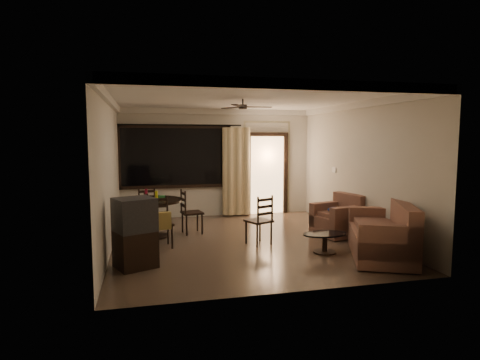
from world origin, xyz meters
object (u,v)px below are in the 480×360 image
object	(u,v)px
sofa	(385,236)
side_chair	(259,230)
dining_chair_east	(192,220)
dining_chair_west	(138,226)
tv_cabinet	(135,233)
dining_table	(152,208)
coffee_table	(325,240)
dining_chair_north	(146,217)
armchair	(339,219)
dining_chair_south	(161,231)

from	to	relation	value
sofa	side_chair	distance (m)	2.29
dining_chair_east	dining_chair_west	bearing A→B (deg)	94.31
dining_chair_east	side_chair	bearing A→B (deg)	-145.23
tv_cabinet	side_chair	distance (m)	2.47
dining_table	dining_chair_east	bearing A→B (deg)	9.29
coffee_table	dining_chair_north	bearing A→B (deg)	139.20
dining_chair_west	side_chair	xyz separation A→B (m)	(2.28, -0.93, 0.00)
tv_cabinet	armchair	size ratio (longest dim) A/B	1.09
dining_chair_north	dining_chair_south	bearing A→B (deg)	90.00
side_chair	sofa	bearing A→B (deg)	122.07
tv_cabinet	sofa	xyz separation A→B (m)	(4.16, -0.45, -0.18)
dining_chair_west	side_chair	bearing A→B (deg)	58.51
dining_table	dining_chair_south	world-z (taller)	dining_table
dining_chair_south	armchair	bearing A→B (deg)	-7.98
dining_chair_west	armchair	size ratio (longest dim) A/B	0.93
dining_chair_west	dining_chair_east	bearing A→B (deg)	94.31
tv_cabinet	sofa	bearing A→B (deg)	-29.64
armchair	dining_chair_north	bearing A→B (deg)	145.45
sofa	side_chair	bearing A→B (deg)	168.53
dining_chair_east	tv_cabinet	xyz separation A→B (m)	(-1.13, -2.07, 0.28)
dining_chair_south	tv_cabinet	bearing A→B (deg)	-121.56
dining_table	side_chair	xyz separation A→B (m)	(1.99, -1.07, -0.33)
dining_chair_north	armchair	xyz separation A→B (m)	(3.97, -1.53, 0.07)
dining_chair_west	dining_chair_east	distance (m)	1.15
tv_cabinet	armchair	xyz separation A→B (m)	(4.15, 1.18, -0.21)
dining_chair_north	sofa	world-z (taller)	sofa
armchair	coffee_table	world-z (taller)	armchair
tv_cabinet	side_chair	size ratio (longest dim) A/B	1.15
dining_table	side_chair	size ratio (longest dim) A/B	1.31
dining_chair_east	sofa	distance (m)	3.94
dining_chair_north	coffee_table	world-z (taller)	dining_chair_north
sofa	side_chair	xyz separation A→B (m)	(-1.86, 1.32, -0.09)
dining_chair_east	tv_cabinet	world-z (taller)	tv_cabinet
dining_chair_south	dining_table	bearing A→B (deg)	89.90
tv_cabinet	coffee_table	xyz separation A→B (m)	(3.28, 0.03, -0.32)
coffee_table	side_chair	size ratio (longest dim) A/B	0.84
tv_cabinet	side_chair	xyz separation A→B (m)	(2.30, 0.87, -0.27)
dining_table	dining_chair_north	xyz separation A→B (m)	(-0.13, 0.77, -0.34)
tv_cabinet	dining_chair_north	bearing A→B (deg)	62.81
dining_table	sofa	size ratio (longest dim) A/B	0.64
dining_chair_west	dining_table	bearing A→B (deg)	105.60
dining_chair_east	side_chair	size ratio (longest dim) A/B	0.98
dining_chair_east	dining_chair_south	xyz separation A→B (m)	(-0.69, -0.98, 0.02)
coffee_table	dining_chair_south	bearing A→B (deg)	159.59
dining_chair_north	tv_cabinet	size ratio (longest dim) A/B	0.85
dining_chair_south	armchair	xyz separation A→B (m)	(3.71, 0.09, 0.05)
side_chair	dining_chair_east	bearing A→B (deg)	-68.52
sofa	armchair	world-z (taller)	sofa
tv_cabinet	armchair	world-z (taller)	tv_cabinet
dining_chair_north	side_chair	bearing A→B (deg)	129.65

